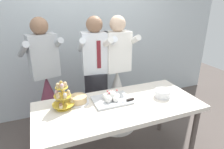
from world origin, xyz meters
name	(u,v)px	position (x,y,z in m)	size (l,w,h in m)	color
rear_wall	(84,26)	(0.00, 1.44, 1.45)	(5.20, 0.10, 2.90)	silver
dessert_table	(119,110)	(0.00, 0.00, 0.70)	(1.80, 0.80, 0.78)	silver
cupcake_stand	(63,97)	(-0.57, 0.16, 0.90)	(0.23, 0.23, 0.31)	gold
main_cake_tray	(112,98)	(-0.04, 0.10, 0.81)	(0.44, 0.31, 0.13)	silver
plate_stack	(162,93)	(0.55, -0.02, 0.82)	(0.19, 0.19, 0.09)	white
round_cake	(78,100)	(-0.40, 0.20, 0.81)	(0.24, 0.24, 0.08)	white
person_groom	(96,84)	(-0.05, 0.69, 0.75)	(0.52, 0.55, 1.66)	#232328
person_bride	(117,92)	(0.25, 0.64, 0.58)	(0.56, 0.56, 1.66)	white
person_guest	(49,99)	(-0.69, 0.78, 0.58)	(0.58, 0.58, 1.66)	brown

